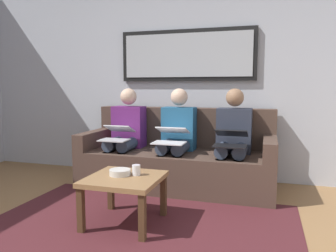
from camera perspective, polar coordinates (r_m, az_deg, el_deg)
The scene contains 13 objects.
wall_rear at distance 4.28m, azimuth 3.54°, elevation 8.71°, with size 6.00×0.12×2.60m, color #B7BCC6.
area_rug at distance 2.85m, azimuth -5.19°, elevation -17.09°, with size 2.60×1.80×0.01m, color #4C1E23.
couch at distance 3.90m, azimuth 1.79°, elevation -5.72°, with size 2.20×0.90×0.90m.
framed_mirror at distance 4.20m, azimuth 3.26°, elevation 12.16°, with size 1.72×0.05×0.64m.
coffee_table at distance 2.82m, azimuth -7.57°, elevation -9.90°, with size 0.60×0.60×0.41m.
cup at distance 2.82m, azimuth -5.53°, elevation -7.63°, with size 0.07×0.07×0.09m, color silver.
bowl at distance 2.85m, azimuth -8.34°, elevation -7.95°, with size 0.18×0.18×0.05m, color beige.
person_left at distance 3.67m, azimuth 11.23°, elevation -1.92°, with size 0.38×0.58×1.14m.
laptop_black at distance 3.43m, azimuth 10.85°, elevation -2.17°, with size 0.33×0.37×0.16m.
person_middle at distance 3.78m, azimuth 1.53°, elevation -1.53°, with size 0.38×0.58×1.14m.
laptop_white at distance 3.56m, azimuth 0.55°, elevation -1.68°, with size 0.34×0.39×0.17m.
person_right at distance 4.00m, azimuth -7.36°, elevation -1.13°, with size 0.38×0.58×1.14m.
laptop_silver at distance 3.78m, azimuth -8.80°, elevation -1.30°, with size 0.31×0.38×0.17m.
Camera 1 is at (-0.99, 1.56, 1.15)m, focal length 35.10 mm.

